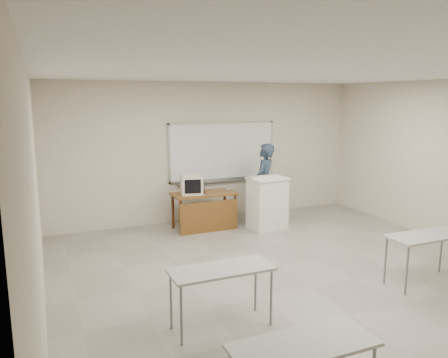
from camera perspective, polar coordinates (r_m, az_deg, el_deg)
name	(u,v)px	position (r m, az deg, el deg)	size (l,w,h in m)	color
floor	(311,288)	(6.52, 11.33, -13.74)	(7.00, 8.00, 0.01)	gray
whiteboard	(223,152)	(9.67, -0.19, 3.54)	(2.48, 0.10, 1.31)	white
student_desks	(383,278)	(5.30, 20.01, -12.11)	(4.40, 2.20, 0.73)	#979692
instructor_desk	(206,205)	(8.87, -2.40, -3.40)	(1.29, 0.64, 0.75)	brown
podium	(267,203)	(9.01, 5.68, -3.13)	(0.76, 0.55, 1.07)	white
crt_monitor	(192,184)	(8.83, -4.26, -0.69)	(0.43, 0.47, 0.40)	beige
laptop	(197,189)	(9.02, -3.60, -1.34)	(0.30, 0.28, 0.22)	black
mouse	(227,189)	(9.16, 0.45, -1.36)	(0.10, 0.06, 0.04)	gray
keyboard	(259,177)	(8.89, 4.64, 0.30)	(0.47, 0.16, 0.03)	beige
presenter	(264,183)	(9.41, 5.28, -0.55)	(0.62, 0.41, 1.71)	black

